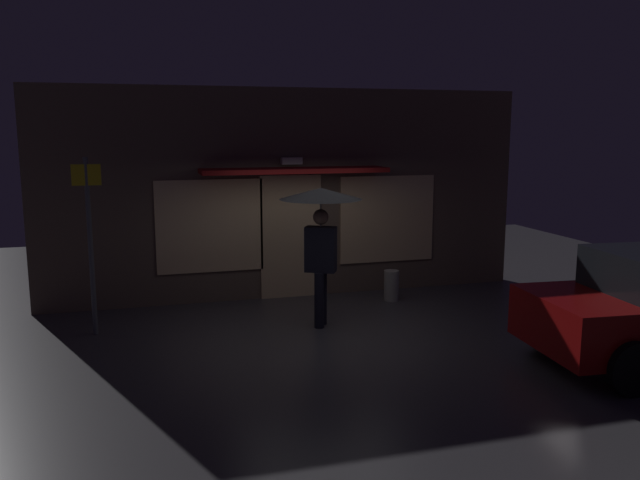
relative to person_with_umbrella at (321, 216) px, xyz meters
The scene contains 5 objects.
ground_plane 1.74m from the person_with_umbrella, 93.61° to the right, with size 18.00×18.00×0.00m, color #423F44.
building_facade 1.99m from the person_with_umbrella, 90.50° to the left, with size 8.71×1.00×3.71m.
person_with_umbrella is the anchor object (origin of this frame).
street_sign_post 3.36m from the person_with_umbrella, behind, with size 0.40×0.07×2.60m.
sidewalk_bollard 2.42m from the person_with_umbrella, 34.03° to the left, with size 0.26×0.26×0.54m, color #9E998E.
Camera 1 is at (-2.65, -8.87, 2.98)m, focal length 36.27 mm.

